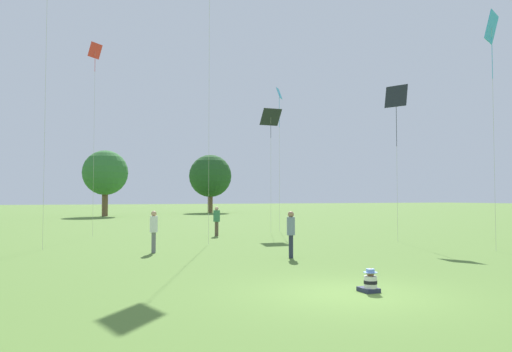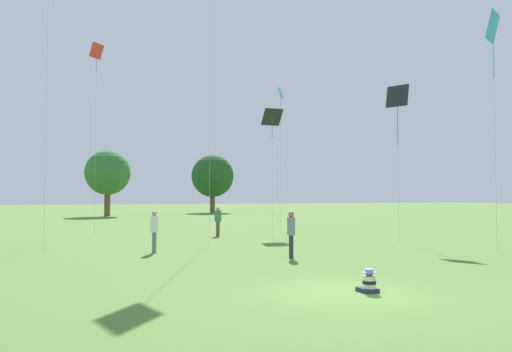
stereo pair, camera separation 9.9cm
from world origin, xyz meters
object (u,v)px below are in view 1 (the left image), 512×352
Objects in this scene: kite_8 at (396,99)px; distant_tree_2 at (105,173)px; seated_toddler at (370,282)px; person_standing_1 at (291,230)px; person_standing_3 at (217,219)px; kite_2 at (95,58)px; kite_4 at (492,32)px; kite_5 at (271,119)px; person_standing_0 at (154,227)px; kite_1 at (279,100)px; distant_tree_0 at (210,176)px.

kite_8 is 41.07m from distant_tree_2.
person_standing_1 is (1.31, 6.49, 0.80)m from seated_toddler.
kite_2 is at bearing 11.22° from person_standing_3.
person_standing_3 reaches higher than seated_toddler.
person_standing_1 is at bearing 9.50° from kite_4.
person_standing_1 is 0.17× the size of kite_4.
kite_5 is at bearing -132.57° from person_standing_3.
person_standing_0 is 0.22× the size of kite_5.
kite_8 reaches higher than person_standing_0.
kite_1 is at bearing -128.27° from person_standing_0.
kite_5 is 0.98× the size of kite_8.
kite_1 is at bearing -121.01° from person_standing_3.
person_standing_3 is at bearing 164.57° from kite_2.
seated_toddler is at bearing 107.71° from kite_2.
kite_4 is at bearing 155.47° from person_standing_3.
kite_1 is at bearing -101.49° from distant_tree_0.
kite_4 is at bearing 167.73° from person_standing_0.
distant_tree_2 is (2.74, 40.21, 4.02)m from person_standing_0.
distant_tree_2 is (-6.25, 31.93, -2.08)m from kite_5.
kite_1 is at bearing 71.22° from seated_toddler.
distant_tree_2 reaches higher than person_standing_1.
kite_5 is at bearing -135.91° from kite_1.
kite_5 reaches higher than seated_toddler.
kite_1 is at bearing -159.65° from person_standing_1.
kite_1 is (5.30, 2.69, 7.67)m from person_standing_3.
distant_tree_0 is (9.20, 40.06, -1.87)m from kite_5.
distant_tree_0 is at bearing -55.28° from kite_5.
kite_2 is at bearing -97.74° from distant_tree_2.
kite_5 is (9.00, 8.27, 6.09)m from person_standing_0.
person_standing_3 is 11.68m from kite_8.
distant_tree_2 is (-7.64, 30.32, -3.63)m from kite_1.
person_standing_0 is 13.37m from kite_2.
kite_2 reaches higher than kite_1.
distant_tree_0 reaches higher than person_standing_0.
distant_tree_0 is (13.11, 41.14, 4.25)m from person_standing_3.
kite_2 is (-5.62, 13.30, 9.10)m from person_standing_1.
distant_tree_2 is at bearing -148.85° from kite_8.
kite_4 reaches higher than kite_1.
kite_2 reaches higher than kite_4.
kite_5 reaches higher than person_standing_1.
seated_toddler is at bearing 114.88° from person_standing_3.
kite_4 is 1.28× the size of kite_5.
kite_8 is at bearing -76.61° from distant_tree_2.
distant_tree_0 is 17.46m from distant_tree_2.
person_standing_0 is 0.22× the size of distant_tree_2.
person_standing_1 reaches higher than seated_toddler.
distant_tree_2 reaches higher than person_standing_3.
kite_2 reaches higher than person_standing_1.
person_standing_3 is 16.54m from kite_4.
kite_4 is 13.86m from kite_5.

